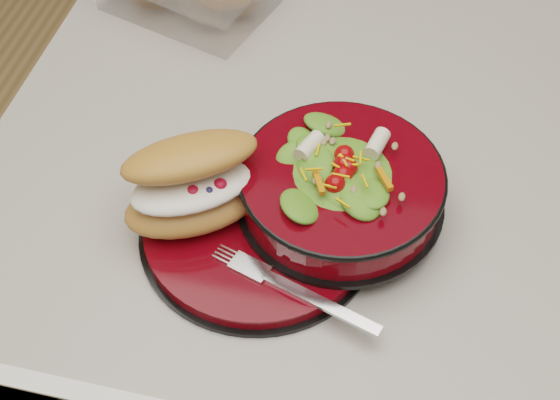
% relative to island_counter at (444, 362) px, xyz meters
% --- Properties ---
extents(island_counter, '(1.24, 0.74, 0.90)m').
position_rel_island_counter_xyz_m(island_counter, '(0.00, 0.00, 0.00)').
color(island_counter, silver).
rests_on(island_counter, ground).
extents(dinner_plate, '(0.26, 0.26, 0.02)m').
position_rel_island_counter_xyz_m(dinner_plate, '(-0.26, -0.14, 0.46)').
color(dinner_plate, black).
rests_on(dinner_plate, island_counter).
extents(salad_bowl, '(0.23, 0.23, 0.10)m').
position_rel_island_counter_xyz_m(salad_bowl, '(-0.18, -0.09, 0.50)').
color(salad_bowl, black).
rests_on(salad_bowl, dinner_plate).
extents(croissant, '(0.17, 0.16, 0.09)m').
position_rel_island_counter_xyz_m(croissant, '(-0.33, -0.14, 0.51)').
color(croissant, '#C0753A').
rests_on(croissant, dinner_plate).
extents(fork, '(0.17, 0.07, 0.00)m').
position_rel_island_counter_xyz_m(fork, '(-0.20, -0.22, 0.47)').
color(fork, silver).
rests_on(fork, dinner_plate).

